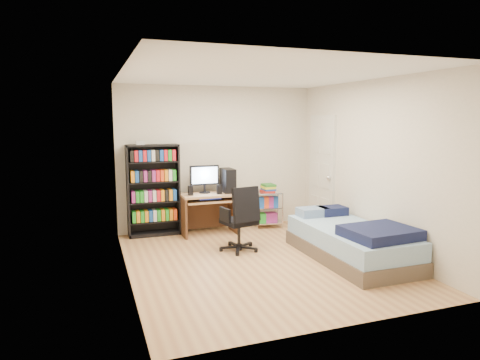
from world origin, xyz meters
name	(u,v)px	position (x,y,z in m)	size (l,w,h in m)	color
room	(261,171)	(0.00, 0.00, 1.25)	(3.58, 4.08, 2.58)	tan
media_shelf	(153,189)	(-1.16, 1.84, 0.78)	(0.86, 0.29, 1.58)	black
computer_desk	(213,197)	(-0.19, 1.65, 0.63)	(0.92, 0.53, 1.16)	tan
office_chair	(240,230)	(-0.10, 0.54, 0.31)	(0.68, 0.68, 0.98)	black
wire_cart	(268,199)	(0.84, 1.70, 0.51)	(0.53, 0.42, 0.79)	silver
bed	(351,241)	(1.23, -0.33, 0.25)	(1.01, 2.01, 0.57)	brown
door	(322,172)	(1.72, 1.35, 1.00)	(0.12, 0.80, 2.00)	silver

